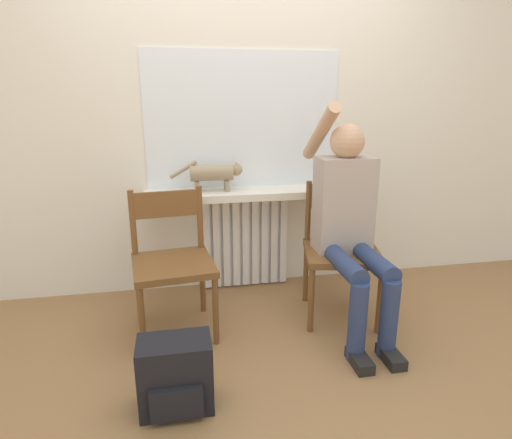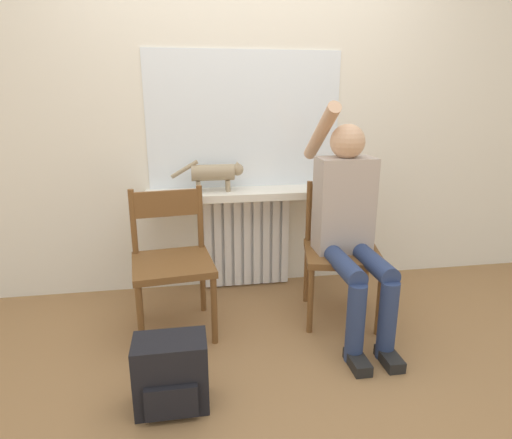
{
  "view_description": "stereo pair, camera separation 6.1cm",
  "coord_description": "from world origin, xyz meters",
  "px_view_note": "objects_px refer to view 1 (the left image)",
  "views": [
    {
      "loc": [
        -0.48,
        -1.8,
        1.39
      ],
      "look_at": [
        0.0,
        0.71,
        0.64
      ],
      "focal_mm": 30.0,
      "sensor_mm": 36.0,
      "label": 1
    },
    {
      "loc": [
        -0.42,
        -1.81,
        1.39
      ],
      "look_at": [
        0.0,
        0.71,
        0.64
      ],
      "focal_mm": 30.0,
      "sensor_mm": 36.0,
      "label": 2
    }
  ],
  "objects_px": {
    "person": "(350,219)",
    "backpack": "(176,375)",
    "cat": "(214,173)",
    "chair_left": "(172,260)",
    "chair_right": "(341,248)"
  },
  "relations": [
    {
      "from": "cat",
      "to": "person",
      "type": "bearing_deg",
      "value": -37.92
    },
    {
      "from": "person",
      "to": "cat",
      "type": "bearing_deg",
      "value": 142.08
    },
    {
      "from": "person",
      "to": "cat",
      "type": "relative_size",
      "value": 2.76
    },
    {
      "from": "chair_right",
      "to": "person",
      "type": "xyz_separation_m",
      "value": [
        -0.01,
        -0.12,
        0.23
      ]
    },
    {
      "from": "chair_right",
      "to": "backpack",
      "type": "xyz_separation_m",
      "value": [
        -1.06,
        -0.71,
        -0.28
      ]
    },
    {
      "from": "chair_left",
      "to": "cat",
      "type": "distance_m",
      "value": 0.7
    },
    {
      "from": "person",
      "to": "cat",
      "type": "distance_m",
      "value": 0.96
    },
    {
      "from": "cat",
      "to": "backpack",
      "type": "relative_size",
      "value": 1.44
    },
    {
      "from": "chair_right",
      "to": "cat",
      "type": "xyz_separation_m",
      "value": [
        -0.75,
        0.46,
        0.43
      ]
    },
    {
      "from": "chair_right",
      "to": "person",
      "type": "height_order",
      "value": "person"
    },
    {
      "from": "person",
      "to": "backpack",
      "type": "bearing_deg",
      "value": -150.69
    },
    {
      "from": "chair_left",
      "to": "backpack",
      "type": "xyz_separation_m",
      "value": [
        -0.0,
        -0.71,
        -0.28
      ]
    },
    {
      "from": "person",
      "to": "cat",
      "type": "height_order",
      "value": "person"
    },
    {
      "from": "backpack",
      "to": "chair_left",
      "type": "bearing_deg",
      "value": 89.96
    },
    {
      "from": "chair_left",
      "to": "person",
      "type": "relative_size",
      "value": 0.63
    }
  ]
}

